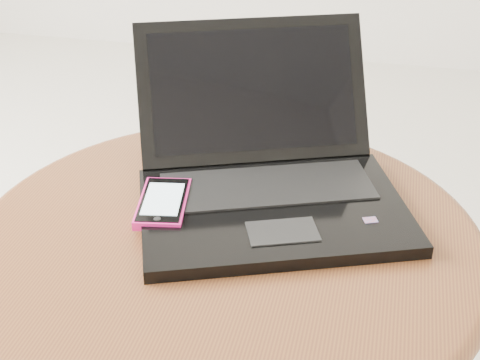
# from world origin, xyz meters

# --- Properties ---
(table) EXTENTS (0.65, 0.65, 0.51)m
(table) POSITION_xyz_m (0.09, -0.03, 0.40)
(table) COLOR maroon
(table) RESTS_ON ground
(laptop) EXTENTS (0.43, 0.44, 0.19)m
(laptop) POSITION_xyz_m (0.12, 0.06, 0.55)
(laptop) COLOR black
(laptop) RESTS_ON table
(phone_black) EXTENTS (0.10, 0.12, 0.01)m
(phone_black) POSITION_xyz_m (0.01, 0.03, 0.52)
(phone_black) COLOR black
(phone_black) RESTS_ON table
(phone_pink) EXTENTS (0.08, 0.12, 0.01)m
(phone_pink) POSITION_xyz_m (0.00, -0.01, 0.53)
(phone_pink) COLOR #FC1E87
(phone_pink) RESTS_ON phone_black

